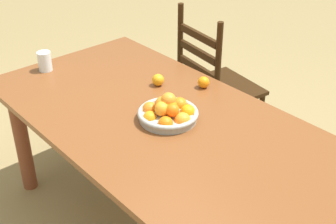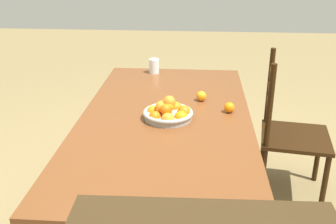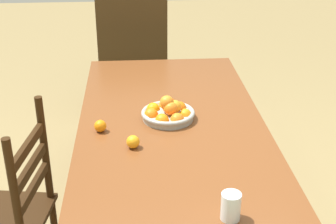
% 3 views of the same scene
% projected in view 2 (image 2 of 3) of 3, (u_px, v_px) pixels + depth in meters
% --- Properties ---
extents(ground_plane, '(12.00, 12.00, 0.00)m').
position_uv_depth(ground_plane, '(166.00, 221.00, 2.57)').
color(ground_plane, olive).
extents(dining_table, '(1.90, 0.97, 0.72)m').
position_uv_depth(dining_table, '(165.00, 134.00, 2.33)').
color(dining_table, brown).
rests_on(dining_table, ground).
extents(chair_near_window, '(0.51, 0.51, 0.98)m').
position_uv_depth(chair_near_window, '(288.00, 133.00, 2.72)').
color(chair_near_window, black).
rests_on(chair_near_window, ground).
extents(fruit_bowl, '(0.28, 0.28, 0.14)m').
position_uv_depth(fruit_bowl, '(168.00, 112.00, 2.26)').
color(fruit_bowl, '#9FA19A').
rests_on(fruit_bowl, dining_table).
extents(orange_loose_0, '(0.06, 0.06, 0.06)m').
position_uv_depth(orange_loose_0, '(229.00, 107.00, 2.35)').
color(orange_loose_0, orange).
rests_on(orange_loose_0, dining_table).
extents(orange_loose_1, '(0.06, 0.06, 0.06)m').
position_uv_depth(orange_loose_1, '(201.00, 96.00, 2.52)').
color(orange_loose_1, orange).
rests_on(orange_loose_1, dining_table).
extents(drinking_glass, '(0.08, 0.08, 0.11)m').
position_uv_depth(drinking_glass, '(154.00, 66.00, 3.05)').
color(drinking_glass, silver).
rests_on(drinking_glass, dining_table).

